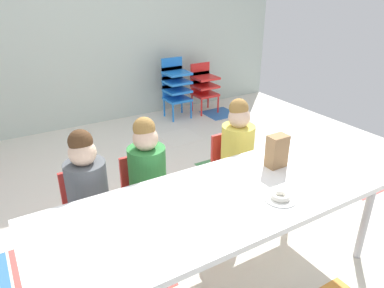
{
  "coord_description": "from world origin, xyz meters",
  "views": [
    {
      "loc": [
        -1.01,
        -2.13,
        1.73
      ],
      "look_at": [
        -0.03,
        -0.49,
        0.85
      ],
      "focal_mm": 33.34,
      "sensor_mm": 36.0,
      "label": 1
    }
  ],
  "objects_px": {
    "seated_child_middle_seat": "(147,168)",
    "seated_child_far_right": "(237,144)",
    "paper_bag_brown": "(277,151)",
    "seated_child_near_camera": "(87,184)",
    "donut_powdered_on_plate": "(281,196)",
    "kid_chair_red_stack": "(204,84)",
    "craft_table": "(217,206)",
    "paper_plate_near_edge": "(280,199)",
    "kid_chair_blue_stack": "(176,84)"
  },
  "relations": [
    {
      "from": "kid_chair_red_stack",
      "to": "donut_powdered_on_plate",
      "type": "relative_size",
      "value": 6.21
    },
    {
      "from": "seated_child_near_camera",
      "to": "seated_child_middle_seat",
      "type": "bearing_deg",
      "value": -0.0
    },
    {
      "from": "seated_child_far_right",
      "to": "donut_powdered_on_plate",
      "type": "distance_m",
      "value": 0.87
    },
    {
      "from": "kid_chair_blue_stack",
      "to": "seated_child_middle_seat",
      "type": "bearing_deg",
      "value": -123.02
    },
    {
      "from": "seated_child_near_camera",
      "to": "donut_powdered_on_plate",
      "type": "xyz_separation_m",
      "value": [
        0.88,
        -0.81,
        0.07
      ]
    },
    {
      "from": "seated_child_near_camera",
      "to": "seated_child_middle_seat",
      "type": "xyz_separation_m",
      "value": [
        0.42,
        -0.0,
        0.0
      ]
    },
    {
      "from": "craft_table",
      "to": "donut_powdered_on_plate",
      "type": "bearing_deg",
      "value": -31.56
    },
    {
      "from": "donut_powdered_on_plate",
      "to": "paper_plate_near_edge",
      "type": "bearing_deg",
      "value": 0.0
    },
    {
      "from": "kid_chair_red_stack",
      "to": "seated_child_middle_seat",
      "type": "bearing_deg",
      "value": -130.71
    },
    {
      "from": "seated_child_far_right",
      "to": "paper_bag_brown",
      "type": "xyz_separation_m",
      "value": [
        -0.06,
        -0.49,
        0.15
      ]
    },
    {
      "from": "paper_bag_brown",
      "to": "seated_child_far_right",
      "type": "bearing_deg",
      "value": 83.01
    },
    {
      "from": "craft_table",
      "to": "seated_child_middle_seat",
      "type": "bearing_deg",
      "value": 104.05
    },
    {
      "from": "seated_child_middle_seat",
      "to": "kid_chair_blue_stack",
      "type": "distance_m",
      "value": 2.54
    },
    {
      "from": "donut_powdered_on_plate",
      "to": "kid_chair_blue_stack",
      "type": "bearing_deg",
      "value": 72.58
    },
    {
      "from": "craft_table",
      "to": "paper_bag_brown",
      "type": "distance_m",
      "value": 0.6
    },
    {
      "from": "seated_child_far_right",
      "to": "paper_bag_brown",
      "type": "bearing_deg",
      "value": -96.99
    },
    {
      "from": "seated_child_near_camera",
      "to": "paper_bag_brown",
      "type": "distance_m",
      "value": 1.25
    },
    {
      "from": "craft_table",
      "to": "paper_bag_brown",
      "type": "relative_size",
      "value": 9.45
    },
    {
      "from": "seated_child_far_right",
      "to": "kid_chair_red_stack",
      "type": "xyz_separation_m",
      "value": [
        1.05,
        2.13,
        -0.16
      ]
    },
    {
      "from": "seated_child_near_camera",
      "to": "seated_child_far_right",
      "type": "xyz_separation_m",
      "value": [
        1.2,
        0.0,
        0.0
      ]
    },
    {
      "from": "seated_child_near_camera",
      "to": "kid_chair_blue_stack",
      "type": "height_order",
      "value": "seated_child_near_camera"
    },
    {
      "from": "craft_table",
      "to": "seated_child_near_camera",
      "type": "bearing_deg",
      "value": 132.53
    },
    {
      "from": "seated_child_middle_seat",
      "to": "paper_plate_near_edge",
      "type": "height_order",
      "value": "seated_child_middle_seat"
    },
    {
      "from": "seated_child_far_right",
      "to": "craft_table",
      "type": "bearing_deg",
      "value": -135.02
    },
    {
      "from": "kid_chair_blue_stack",
      "to": "seated_child_near_camera",
      "type": "bearing_deg",
      "value": -130.2
    },
    {
      "from": "kid_chair_red_stack",
      "to": "kid_chair_blue_stack",
      "type": "bearing_deg",
      "value": 179.94
    },
    {
      "from": "craft_table",
      "to": "paper_plate_near_edge",
      "type": "distance_m",
      "value": 0.36
    },
    {
      "from": "kid_chair_red_stack",
      "to": "paper_bag_brown",
      "type": "distance_m",
      "value": 2.87
    },
    {
      "from": "kid_chair_blue_stack",
      "to": "kid_chair_red_stack",
      "type": "height_order",
      "value": "kid_chair_blue_stack"
    },
    {
      "from": "seated_child_middle_seat",
      "to": "paper_plate_near_edge",
      "type": "distance_m",
      "value": 0.93
    },
    {
      "from": "paper_bag_brown",
      "to": "paper_plate_near_edge",
      "type": "bearing_deg",
      "value": -129.17
    },
    {
      "from": "seated_child_far_right",
      "to": "kid_chair_red_stack",
      "type": "relative_size",
      "value": 1.35
    },
    {
      "from": "craft_table",
      "to": "seated_child_far_right",
      "type": "bearing_deg",
      "value": 44.98
    },
    {
      "from": "seated_child_near_camera",
      "to": "donut_powdered_on_plate",
      "type": "distance_m",
      "value": 1.2
    },
    {
      "from": "craft_table",
      "to": "kid_chair_blue_stack",
      "type": "relative_size",
      "value": 2.6
    },
    {
      "from": "seated_child_middle_seat",
      "to": "donut_powdered_on_plate",
      "type": "relative_size",
      "value": 8.38
    },
    {
      "from": "seated_child_far_right",
      "to": "paper_plate_near_edge",
      "type": "relative_size",
      "value": 5.1
    },
    {
      "from": "kid_chair_blue_stack",
      "to": "kid_chair_red_stack",
      "type": "relative_size",
      "value": 1.18
    },
    {
      "from": "craft_table",
      "to": "seated_child_far_right",
      "type": "relative_size",
      "value": 2.27
    },
    {
      "from": "kid_chair_red_stack",
      "to": "paper_plate_near_edge",
      "type": "relative_size",
      "value": 3.78
    },
    {
      "from": "seated_child_middle_seat",
      "to": "seated_child_far_right",
      "type": "distance_m",
      "value": 0.78
    },
    {
      "from": "seated_child_middle_seat",
      "to": "donut_powdered_on_plate",
      "type": "distance_m",
      "value": 0.94
    },
    {
      "from": "seated_child_middle_seat",
      "to": "kid_chair_red_stack",
      "type": "height_order",
      "value": "seated_child_middle_seat"
    },
    {
      "from": "seated_child_near_camera",
      "to": "paper_bag_brown",
      "type": "xyz_separation_m",
      "value": [
        1.13,
        -0.49,
        0.15
      ]
    },
    {
      "from": "craft_table",
      "to": "seated_child_far_right",
      "type": "distance_m",
      "value": 0.88
    },
    {
      "from": "seated_child_middle_seat",
      "to": "seated_child_far_right",
      "type": "xyz_separation_m",
      "value": [
        0.78,
        0.0,
        0.0
      ]
    },
    {
      "from": "craft_table",
      "to": "seated_child_middle_seat",
      "type": "height_order",
      "value": "seated_child_middle_seat"
    },
    {
      "from": "seated_child_far_right",
      "to": "seated_child_near_camera",
      "type": "bearing_deg",
      "value": 180.0
    },
    {
      "from": "seated_child_near_camera",
      "to": "paper_plate_near_edge",
      "type": "relative_size",
      "value": 5.1
    },
    {
      "from": "craft_table",
      "to": "donut_powdered_on_plate",
      "type": "distance_m",
      "value": 0.36
    }
  ]
}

